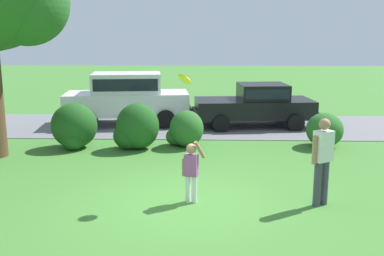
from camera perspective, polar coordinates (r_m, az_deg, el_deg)
The scene contains 11 objects.
ground_plane at distance 9.01m, azimuth -0.76°, elevation -9.52°, with size 80.00×80.00×0.00m, color #3D752D.
driveway_strip at distance 16.23m, azimuth 0.46°, elevation 0.27°, with size 28.00×4.40×0.02m, color slate.
shrub_near_tree at distance 13.47m, azimuth -14.99°, elevation 0.10°, with size 1.36×1.23×1.33m.
shrub_centre_left at distance 13.01m, azimuth -7.34°, elevation -0.07°, with size 1.35×1.10×1.36m.
shrub_centre at distance 13.22m, azimuth -0.90°, elevation -0.22°, with size 1.15×1.07×1.10m.
shrub_centre_right at distance 13.77m, azimuth 16.75°, elevation -0.23°, with size 1.09×1.15×1.02m.
parked_sedan at distance 16.25m, azimuth 8.30°, elevation 3.16°, with size 4.55×2.40×1.56m.
parked_suv at distance 16.60m, azimuth -8.39°, elevation 4.14°, with size 4.88×2.51×1.92m.
child_thrower at distance 8.77m, azimuth -0.09°, elevation -5.16°, with size 0.47×0.23×1.29m.
frisbee at distance 8.69m, azimuth -0.97°, elevation 6.37°, with size 0.32×0.26×0.29m.
adult_onlooker at distance 8.91m, azimuth 16.52°, elevation -3.62°, with size 0.47×0.37×1.74m.
Camera 1 is at (0.39, -8.37, 3.30)m, focal length 41.30 mm.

